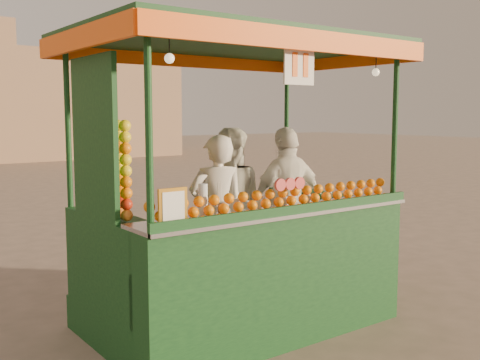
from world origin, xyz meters
TOP-DOWN VIEW (x-y plane):
  - ground at (0.00, 0.00)m, footprint 90.00×90.00m
  - building_right at (7.00, 24.00)m, footprint 9.00×6.00m
  - juice_cart at (-0.30, 0.07)m, footprint 3.08×2.00m
  - vendor_left at (-0.37, 0.33)m, footprint 0.65×0.53m
  - vendor_middle at (0.02, 0.68)m, footprint 0.99×0.96m
  - vendor_right at (0.56, 0.34)m, footprint 0.96×0.44m

SIDE VIEW (x-z plane):
  - ground at x=0.00m, z-range 0.00..0.00m
  - juice_cart at x=-0.30m, z-range -0.49..2.31m
  - vendor_left at x=-0.37m, z-range 0.33..1.87m
  - vendor_middle at x=0.02m, z-range 0.33..1.93m
  - vendor_right at x=0.56m, z-range 0.33..1.94m
  - building_right at x=7.00m, z-range 0.00..5.00m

